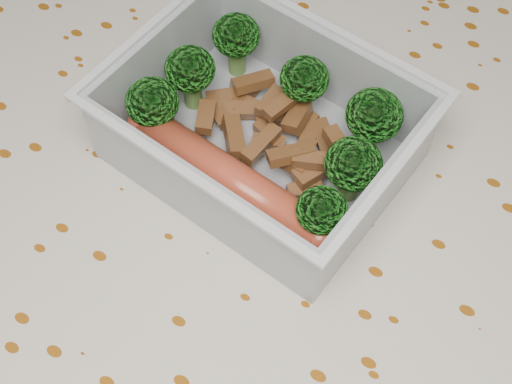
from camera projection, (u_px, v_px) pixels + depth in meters
The scene contains 6 objects.
dining_table at pixel (264, 268), 0.54m from camera, with size 1.40×0.90×0.75m.
tablecloth at pixel (265, 236), 0.49m from camera, with size 1.46×0.96×0.19m.
lunch_container at pixel (262, 136), 0.46m from camera, with size 0.21×0.17×0.07m.
broccoli_florets at pixel (277, 110), 0.46m from camera, with size 0.17×0.13×0.05m.
meat_pile at pixel (273, 128), 0.48m from camera, with size 0.12×0.08×0.03m.
sausage at pixel (230, 180), 0.45m from camera, with size 0.16×0.05×0.03m.
Camera 1 is at (0.11, -0.21, 1.15)m, focal length 50.00 mm.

